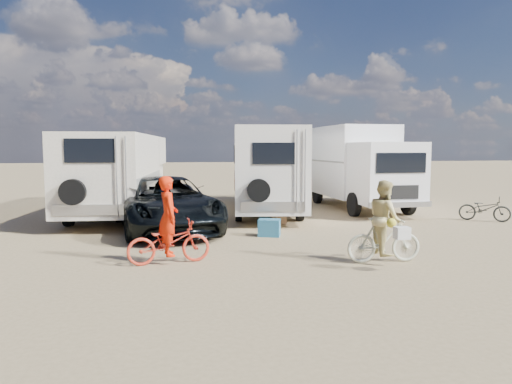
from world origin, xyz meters
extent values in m
plane|color=#967F59|center=(0.00, 0.00, 0.00)|extent=(140.00, 140.00, 0.00)
imported|color=black|center=(-3.44, 3.35, 0.80)|extent=(3.65, 6.13, 1.60)
imported|color=red|center=(-3.33, -0.84, 0.46)|extent=(1.84, 0.90, 0.93)
imported|color=beige|center=(1.23, -1.58, 0.49)|extent=(1.65, 0.53, 0.98)
imported|color=red|center=(-3.33, -0.84, 0.85)|extent=(0.50, 0.68, 1.69)
imported|color=#D5C47E|center=(1.23, -1.58, 0.80)|extent=(0.64, 0.80, 1.61)
imported|color=#252825|center=(7.13, 3.18, 0.42)|extent=(1.61, 1.44, 0.84)
cube|color=#286A8E|center=(-0.58, 1.82, 0.24)|extent=(0.70, 0.60, 0.48)
cube|color=#9A7552|center=(0.16, 4.00, 0.20)|extent=(0.51, 0.51, 0.41)
camera|label=1|loc=(-3.25, -10.86, 2.47)|focal=32.91mm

